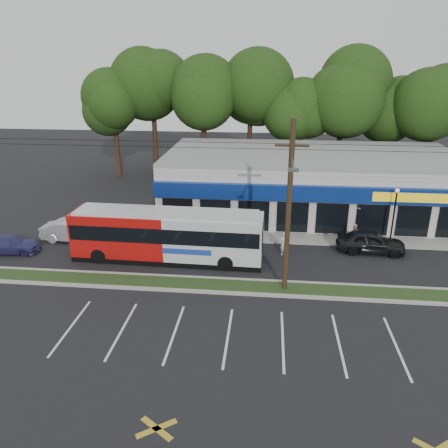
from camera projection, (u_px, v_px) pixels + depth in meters
The scene contains 15 objects.
ground at pixel (233, 296), 25.33m from camera, with size 120.00×120.00×0.00m, color black.
grass_strip at pixel (234, 286), 26.24m from camera, with size 40.00×1.60×0.12m, color #253B18.
curb_south at pixel (233, 293), 25.45m from camera, with size 40.00×0.25×0.14m, color #9E9E93.
curb_north at pixel (235, 279), 27.03m from camera, with size 40.00×0.25×0.14m, color #9E9E93.
sidewalk at pixel (308, 239), 33.21m from camera, with size 32.00×2.20×0.10m, color #9E9E93.
strip_mall at pixel (310, 182), 38.67m from camera, with size 25.00×12.55×5.30m.
utility_pole at pixel (286, 204), 24.00m from camera, with size 50.00×2.77×10.00m.
lamp_post at pixel (395, 210), 31.52m from camera, with size 0.30×0.30×4.25m.
tree_line at pixel (291, 104), 46.14m from camera, with size 46.76×6.76×11.83m.
metrobus at pixel (167, 234), 29.32m from camera, with size 12.90×3.05×3.45m.
car_dark at pixel (371, 242), 30.75m from camera, with size 1.89×4.70×1.60m, color black.
car_silver at pixel (75, 230), 32.75m from camera, with size 1.70×4.88×1.61m, color #A4A8AC.
car_blue at pixel (9, 244), 30.79m from camera, with size 1.71×4.19×1.22m, color navy.
pedestrian_a at pixel (284, 243), 30.31m from camera, with size 0.63×0.41×1.71m, color white.
pedestrian_b at pixel (354, 234), 32.17m from camera, with size 0.76×0.59×1.57m, color beige.
Camera 1 is at (1.77, -22.14, 12.88)m, focal length 35.00 mm.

